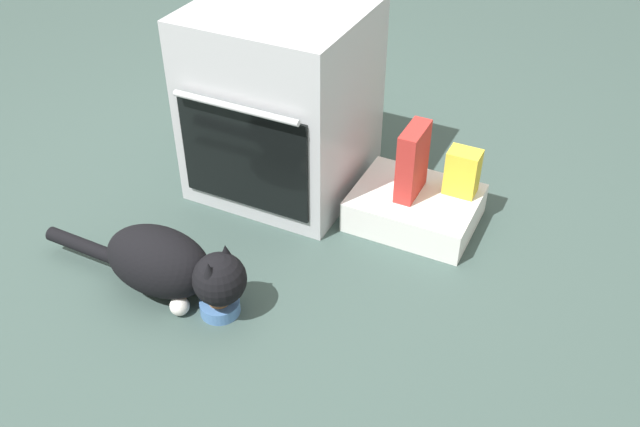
% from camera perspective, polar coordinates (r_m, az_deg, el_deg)
% --- Properties ---
extents(ground, '(8.00, 8.00, 0.00)m').
position_cam_1_polar(ground, '(2.70, -5.99, -1.34)').
color(ground, '#384C47').
extents(oven, '(0.63, 0.64, 0.75)m').
position_cam_1_polar(oven, '(2.76, -3.16, 9.17)').
color(oven, '#B7BABF').
rests_on(oven, ground).
extents(pantry_cabinet, '(0.47, 0.37, 0.13)m').
position_cam_1_polar(pantry_cabinet, '(2.71, 7.77, 0.48)').
color(pantry_cabinet, white).
rests_on(pantry_cabinet, ground).
extents(food_bowl, '(0.13, 0.13, 0.08)m').
position_cam_1_polar(food_bowl, '(2.36, -8.21, -7.47)').
color(food_bowl, '#4C7AB7').
rests_on(food_bowl, ground).
extents(cat, '(0.83, 0.24, 0.26)m').
position_cam_1_polar(cat, '(2.38, -12.26, -4.12)').
color(cat, black).
rests_on(cat, ground).
extents(cereal_box, '(0.07, 0.18, 0.28)m').
position_cam_1_polar(cereal_box, '(2.60, 7.59, 4.24)').
color(cereal_box, '#B72D28').
rests_on(cereal_box, pantry_cabinet).
extents(snack_bag, '(0.12, 0.09, 0.18)m').
position_cam_1_polar(snack_bag, '(2.67, 11.61, 3.35)').
color(snack_bag, yellow).
rests_on(snack_bag, pantry_cabinet).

